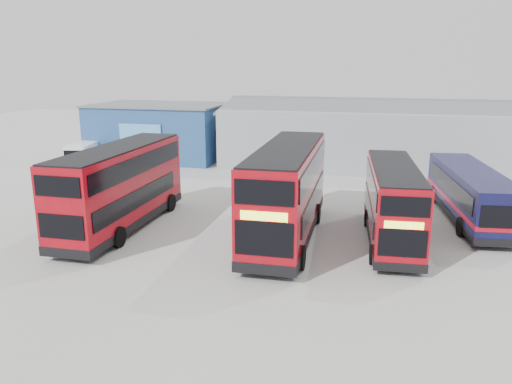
{
  "coord_description": "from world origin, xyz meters",
  "views": [
    {
      "loc": [
        6.63,
        -25.89,
        8.92
      ],
      "look_at": [
        0.17,
        -0.5,
        2.1
      ],
      "focal_mm": 35.0,
      "sensor_mm": 36.0,
      "label": 1
    }
  ],
  "objects_px": {
    "double_decker_left": "(120,188)",
    "single_decker_blue": "(470,195)",
    "office_block": "(160,131)",
    "panel_van": "(84,153)",
    "double_decker_centre": "(287,193)",
    "maintenance_shed": "(398,136)",
    "double_decker_right": "(392,204)"
  },
  "relations": [
    {
      "from": "double_decker_right",
      "to": "panel_van",
      "type": "distance_m",
      "value": 29.55
    },
    {
      "from": "office_block",
      "to": "maintenance_shed",
      "type": "height_order",
      "value": "maintenance_shed"
    },
    {
      "from": "double_decker_left",
      "to": "panel_van",
      "type": "relative_size",
      "value": 2.22
    },
    {
      "from": "single_decker_blue",
      "to": "maintenance_shed",
      "type": "bearing_deg",
      "value": -83.72
    },
    {
      "from": "double_decker_right",
      "to": "panel_van",
      "type": "height_order",
      "value": "double_decker_right"
    },
    {
      "from": "double_decker_centre",
      "to": "double_decker_right",
      "type": "bearing_deg",
      "value": 7.33
    },
    {
      "from": "double_decker_left",
      "to": "single_decker_blue",
      "type": "xyz_separation_m",
      "value": [
        18.78,
        6.45,
        -0.8
      ]
    },
    {
      "from": "maintenance_shed",
      "to": "double_decker_centre",
      "type": "distance_m",
      "value": 22.35
    },
    {
      "from": "double_decker_centre",
      "to": "panel_van",
      "type": "distance_m",
      "value": 25.43
    },
    {
      "from": "maintenance_shed",
      "to": "double_decker_right",
      "type": "bearing_deg",
      "value": -91.81
    },
    {
      "from": "office_block",
      "to": "double_decker_centre",
      "type": "relative_size",
      "value": 1.07
    },
    {
      "from": "maintenance_shed",
      "to": "double_decker_right",
      "type": "distance_m",
      "value": 20.74
    },
    {
      "from": "double_decker_right",
      "to": "single_decker_blue",
      "type": "relative_size",
      "value": 0.85
    },
    {
      "from": "office_block",
      "to": "panel_van",
      "type": "distance_m",
      "value": 7.41
    },
    {
      "from": "double_decker_centre",
      "to": "single_decker_blue",
      "type": "xyz_separation_m",
      "value": [
        9.71,
        5.75,
        -0.93
      ]
    },
    {
      "from": "maintenance_shed",
      "to": "panel_van",
      "type": "bearing_deg",
      "value": -164.84
    },
    {
      "from": "office_block",
      "to": "maintenance_shed",
      "type": "xyz_separation_m",
      "value": [
        22.0,
        2.01,
        0.02
      ]
    },
    {
      "from": "double_decker_right",
      "to": "single_decker_blue",
      "type": "bearing_deg",
      "value": 43.33
    },
    {
      "from": "maintenance_shed",
      "to": "double_decker_centre",
      "type": "xyz_separation_m",
      "value": [
        -5.94,
        -21.54,
        -0.19
      ]
    },
    {
      "from": "maintenance_shed",
      "to": "panel_van",
      "type": "height_order",
      "value": "maintenance_shed"
    },
    {
      "from": "double_decker_centre",
      "to": "double_decker_right",
      "type": "relative_size",
      "value": 1.21
    },
    {
      "from": "maintenance_shed",
      "to": "single_decker_blue",
      "type": "xyz_separation_m",
      "value": [
        3.77,
        -15.79,
        -1.12
      ]
    },
    {
      "from": "double_decker_left",
      "to": "single_decker_blue",
      "type": "distance_m",
      "value": 19.87
    },
    {
      "from": "double_decker_centre",
      "to": "single_decker_blue",
      "type": "relative_size",
      "value": 1.03
    },
    {
      "from": "panel_van",
      "to": "double_decker_centre",
      "type": "bearing_deg",
      "value": -45.98
    },
    {
      "from": "maintenance_shed",
      "to": "double_decker_right",
      "type": "relative_size",
      "value": 3.2
    },
    {
      "from": "maintenance_shed",
      "to": "double_decker_centre",
      "type": "relative_size",
      "value": 2.64
    },
    {
      "from": "double_decker_left",
      "to": "office_block",
      "type": "bearing_deg",
      "value": -71.53
    },
    {
      "from": "double_decker_left",
      "to": "maintenance_shed",
      "type": "bearing_deg",
      "value": -124.61
    },
    {
      "from": "maintenance_shed",
      "to": "double_decker_right",
      "type": "height_order",
      "value": "maintenance_shed"
    },
    {
      "from": "office_block",
      "to": "double_decker_left",
      "type": "xyz_separation_m",
      "value": [
        6.99,
        -20.23,
        -0.3
      ]
    },
    {
      "from": "double_decker_right",
      "to": "double_decker_left",
      "type": "bearing_deg",
      "value": -178.71
    }
  ]
}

